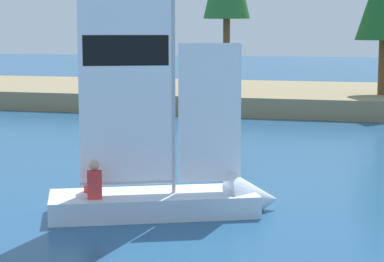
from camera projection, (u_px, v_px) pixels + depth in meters
name	position (u px, v px, depth m)	size (l,w,h in m)	color
shore_bank	(290.00, 97.00, 35.81)	(80.00, 11.03, 0.86)	#897A56
sailboat	(188.00, 190.00, 14.77)	(4.78, 3.18, 6.85)	silver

